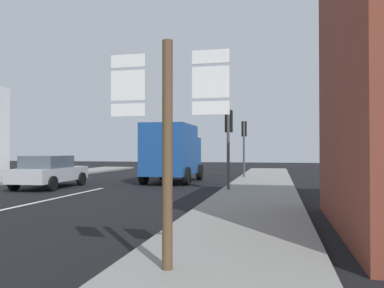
# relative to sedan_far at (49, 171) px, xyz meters

# --- Properties ---
(ground_plane) EXTENTS (80.00, 80.00, 0.00)m
(ground_plane) POSITION_rel_sedan_far_xyz_m (2.42, -1.61, -0.76)
(ground_plane) COLOR black
(sidewalk_right) EXTENTS (2.98, 44.00, 0.14)m
(sidewalk_right) POSITION_rel_sedan_far_xyz_m (9.40, -3.61, -0.69)
(sidewalk_right) COLOR gray
(sidewalk_right) RESTS_ON ground
(lane_centre_stripe) EXTENTS (0.16, 12.00, 0.01)m
(lane_centre_stripe) POSITION_rel_sedan_far_xyz_m (2.42, -5.61, -0.75)
(lane_centre_stripe) COLOR silver
(lane_centre_stripe) RESTS_ON ground
(sedan_far) EXTENTS (2.13, 4.28, 1.47)m
(sedan_far) POSITION_rel_sedan_far_xyz_m (0.00, 0.00, 0.00)
(sedan_far) COLOR #B7BABF
(sedan_far) RESTS_ON ground
(delivery_truck) EXTENTS (2.52, 5.02, 3.05)m
(delivery_truck) POSITION_rel_sedan_far_xyz_m (4.70, 4.06, 0.89)
(delivery_truck) COLOR #19478C
(delivery_truck) RESTS_ON ground
(route_sign_post) EXTENTS (1.66, 0.14, 3.20)m
(route_sign_post) POSITION_rel_sedan_far_xyz_m (8.72, -10.69, 1.15)
(route_sign_post) COLOR brown
(route_sign_post) RESTS_ON ground
(traffic_light_near_right) EXTENTS (0.30, 0.49, 3.36)m
(traffic_light_near_right) POSITION_rel_sedan_far_xyz_m (8.21, -0.05, 1.73)
(traffic_light_near_right) COLOR #47474C
(traffic_light_near_right) RESTS_ON ground
(traffic_light_far_right) EXTENTS (0.30, 0.49, 3.45)m
(traffic_light_far_right) POSITION_rel_sedan_far_xyz_m (8.21, 7.38, 1.79)
(traffic_light_far_right) COLOR #47474C
(traffic_light_far_right) RESTS_ON ground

